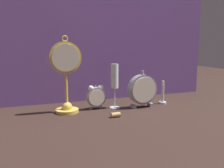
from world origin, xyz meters
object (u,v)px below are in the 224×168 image
champagne_flute (115,79)px  wine_cork (116,115)px  mantel_clock_silver (142,90)px  brass_candlestick (163,96)px  alarm_clock_twin_bell (96,96)px  pocket_watch_on_stand (66,79)px

champagne_flute → wine_cork: size_ratio=5.42×
mantel_clock_silver → brass_candlestick: mantel_clock_silver is taller
alarm_clock_twin_bell → wine_cork: (0.04, -0.16, -0.06)m
alarm_clock_twin_bell → wine_cork: bearing=-75.7°
wine_cork → alarm_clock_twin_bell: bearing=104.3°
pocket_watch_on_stand → brass_candlestick: 0.54m
pocket_watch_on_stand → brass_candlestick: pocket_watch_on_stand is taller
alarm_clock_twin_bell → wine_cork: alarm_clock_twin_bell is taller
brass_candlestick → wine_cork: brass_candlestick is taller
champagne_flute → brass_candlestick: (0.28, -0.01, -0.11)m
alarm_clock_twin_bell → brass_candlestick: size_ratio=0.96×
alarm_clock_twin_bell → champagne_flute: bearing=-6.0°
pocket_watch_on_stand → champagne_flute: 0.25m
brass_candlestick → alarm_clock_twin_bell: bearing=176.8°
pocket_watch_on_stand → wine_cork: size_ratio=8.72×
brass_candlestick → mantel_clock_silver: bearing=-167.6°
champagne_flute → brass_candlestick: champagne_flute is taller
mantel_clock_silver → wine_cork: mantel_clock_silver is taller
mantel_clock_silver → pocket_watch_on_stand: bearing=173.6°
pocket_watch_on_stand → wine_cork: (0.19, -0.16, -0.15)m
pocket_watch_on_stand → mantel_clock_silver: bearing=-6.4°
pocket_watch_on_stand → champagne_flute: bearing=-0.2°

